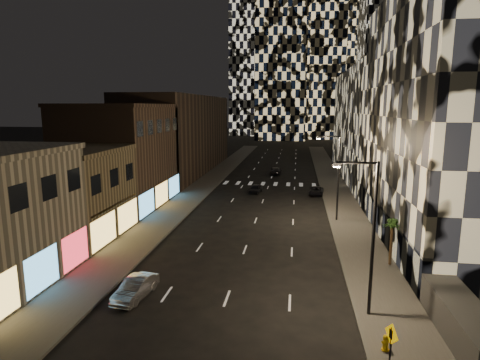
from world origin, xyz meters
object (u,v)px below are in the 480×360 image
(car_silver_parked, at_px, (136,288))
(car_dark_midlane, at_px, (256,189))
(car_dark_oncoming, at_px, (276,171))
(fire_hydrant, at_px, (386,343))
(streetlight_near, at_px, (369,228))
(car_dark_rightlane, at_px, (316,191))
(streetlight_far, at_px, (336,172))
(palm_tree, at_px, (392,227))
(ped_sign, at_px, (391,343))

(car_silver_parked, relative_size, car_dark_midlane, 1.11)
(car_dark_oncoming, bearing_deg, fire_hydrant, 99.61)
(streetlight_near, relative_size, car_dark_rightlane, 2.21)
(streetlight_far, distance_m, car_dark_midlane, 16.84)
(streetlight_far, distance_m, car_dark_oncoming, 30.70)
(fire_hydrant, distance_m, palm_tree, 12.13)
(ped_sign, bearing_deg, streetlight_far, 71.28)
(ped_sign, distance_m, palm_tree, 14.51)
(streetlight_near, distance_m, streetlight_far, 20.00)
(car_dark_rightlane, bearing_deg, palm_tree, -74.32)
(car_dark_midlane, xyz_separation_m, car_dark_oncoming, (1.96, 16.46, 0.03))
(ped_sign, height_order, palm_tree, palm_tree)
(car_dark_midlane, relative_size, fire_hydrant, 4.31)
(streetlight_near, height_order, fire_hydrant, streetlight_near)
(streetlight_near, xyz_separation_m, fire_hydrant, (0.46, -3.56, -4.81))
(car_dark_rightlane, xyz_separation_m, palm_tree, (4.50, -24.78, 2.56))
(streetlight_far, height_order, ped_sign, streetlight_far)
(car_dark_rightlane, xyz_separation_m, fire_hydrant, (1.81, -36.33, -0.02))
(car_silver_parked, height_order, palm_tree, palm_tree)
(streetlight_near, xyz_separation_m, palm_tree, (3.15, 7.99, -2.23))
(car_dark_oncoming, bearing_deg, car_silver_parked, 83.35)
(car_silver_parked, relative_size, car_dark_rightlane, 0.97)
(car_dark_rightlane, xyz_separation_m, ped_sign, (1.39, -38.91, 1.56))
(car_dark_midlane, relative_size, palm_tree, 0.99)
(car_dark_rightlane, distance_m, palm_tree, 25.31)
(streetlight_far, xyz_separation_m, car_dark_oncoming, (-7.85, 29.30, -4.71))
(car_silver_parked, bearing_deg, car_dark_rightlane, 76.39)
(car_silver_parked, distance_m, ped_sign, 15.64)
(car_silver_parked, height_order, ped_sign, ped_sign)
(car_silver_parked, distance_m, fire_hydrant, 15.10)
(car_dark_oncoming, bearing_deg, car_dark_midlane, 83.89)
(streetlight_near, relative_size, fire_hydrant, 10.86)
(car_dark_midlane, xyz_separation_m, palm_tree, (12.96, -24.85, 2.51))
(ped_sign, bearing_deg, car_dark_rightlane, 73.25)
(streetlight_far, distance_m, fire_hydrant, 24.05)
(streetlight_far, relative_size, palm_tree, 2.50)
(ped_sign, bearing_deg, streetlight_near, 71.56)
(streetlight_near, height_order, streetlight_far, same)
(streetlight_near, relative_size, car_silver_parked, 2.28)
(ped_sign, bearing_deg, fire_hydrant, 61.98)
(car_dark_midlane, height_order, fire_hydrant, car_dark_midlane)
(car_dark_rightlane, bearing_deg, car_silver_parked, -106.11)
(streetlight_far, bearing_deg, fire_hydrant, -88.88)
(car_silver_parked, distance_m, palm_tree, 19.11)
(car_dark_oncoming, xyz_separation_m, ped_sign, (7.89, -55.45, 1.48))
(car_dark_midlane, distance_m, fire_hydrant, 37.82)
(streetlight_near, relative_size, car_dark_midlane, 2.52)
(streetlight_near, bearing_deg, palm_tree, 68.51)
(car_silver_parked, relative_size, palm_tree, 1.10)
(fire_hydrant, distance_m, ped_sign, 3.06)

